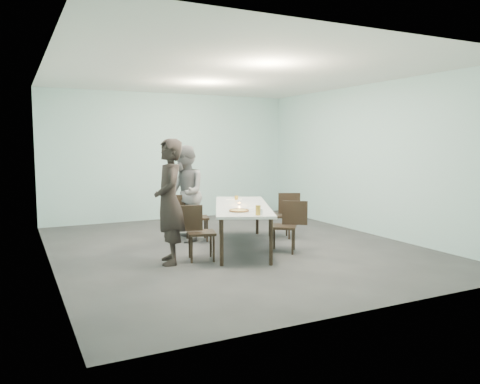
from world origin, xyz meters
name	(u,v)px	position (x,y,z in m)	size (l,w,h in m)	color
ground	(234,247)	(0.00, 0.00, 0.00)	(7.00, 7.00, 0.00)	#333335
room_shell	(233,131)	(0.00, 0.00, 2.03)	(6.02, 7.02, 3.01)	#ADD9D9
table	(242,208)	(0.12, -0.10, 0.69)	(1.86, 2.74, 0.75)	white
chair_near_left	(196,229)	(-0.92, -0.59, 0.50)	(0.65, 0.52, 0.87)	black
chair_far_left	(193,214)	(-0.45, 0.83, 0.50)	(0.65, 0.52, 0.87)	black
chair_near_right	(288,223)	(0.65, -0.75, 0.50)	(0.63, 0.59, 0.87)	black
chair_far_right	(283,212)	(1.22, 0.31, 0.50)	(0.65, 0.55, 0.87)	black
diner_near	(169,202)	(-1.35, -0.58, 0.95)	(0.69, 0.45, 1.89)	black
diner_far	(185,193)	(-0.59, 0.86, 0.89)	(0.87, 0.68, 1.79)	slate
pizza	(239,211)	(-0.29, -0.81, 0.77)	(0.34, 0.34, 0.04)	white
side_plate	(252,208)	(0.06, -0.57, 0.76)	(0.18, 0.18, 0.01)	white
beer_glass	(258,210)	(-0.18, -1.23, 0.82)	(0.08, 0.08, 0.15)	gold
water_tumbler	(260,212)	(-0.14, -1.22, 0.80)	(0.08, 0.08, 0.09)	silver
tealight	(239,204)	(0.07, -0.10, 0.77)	(0.06, 0.06, 0.05)	silver
amber_tumbler	(236,198)	(0.35, 0.61, 0.79)	(0.07, 0.07, 0.08)	gold
menu	(234,199)	(0.33, 0.68, 0.75)	(0.30, 0.22, 0.01)	silver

